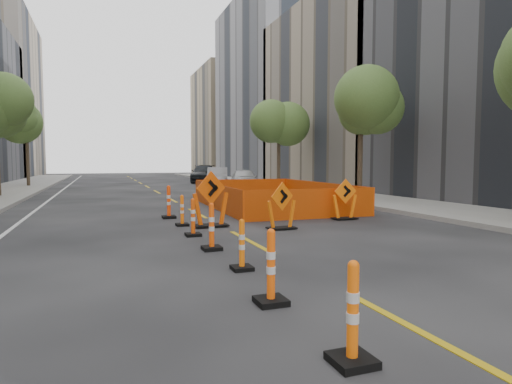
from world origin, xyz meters
name	(u,v)px	position (x,y,z in m)	size (l,w,h in m)	color
ground_plane	(336,287)	(0.00, 0.00, 0.00)	(140.00, 140.00, 0.00)	black
sidewalk_right	(370,200)	(9.00, 12.00, 0.07)	(4.00, 90.00, 0.15)	gray
bld_right_c	(369,98)	(17.00, 23.80, 7.00)	(12.00, 16.00, 14.00)	gray
bld_right_d	(286,92)	(17.00, 40.20, 10.00)	(12.00, 18.00, 20.00)	gray
bld_right_e	(238,123)	(17.00, 58.60, 8.00)	(12.00, 14.00, 16.00)	tan
tree_l_d	(26,126)	(-8.40, 30.00, 4.53)	(2.80, 2.80, 5.95)	#382B1E
tree_r_b	(361,107)	(8.40, 12.00, 4.53)	(2.80, 2.80, 5.95)	#382B1E
tree_r_c	(279,124)	(8.40, 22.00, 4.53)	(2.80, 2.80, 5.95)	#382B1E
channelizer_1	(353,313)	(-1.15, -2.24, 0.50)	(0.40, 0.40, 1.01)	#FF630A
channelizer_2	(271,267)	(-1.23, -0.38, 0.52)	(0.41, 0.41, 1.03)	#FF560A
channelizer_3	(242,245)	(-1.03, 1.49, 0.46)	(0.36, 0.36, 0.92)	orange
channelizer_4	(212,226)	(-1.11, 3.36, 0.52)	(0.41, 0.41, 1.04)	#FB4E0A
channelizer_5	(193,217)	(-1.13, 5.23, 0.49)	(0.39, 0.39, 0.98)	#E04609
channelizer_6	(182,210)	(-1.08, 7.09, 0.47)	(0.37, 0.37, 0.93)	#FF660A
channelizer_7	(169,202)	(-1.20, 8.96, 0.56)	(0.44, 0.44, 1.12)	#FA410A
chevron_sign_left	(211,199)	(-0.33, 6.57, 0.82)	(1.10, 0.66, 1.65)	#DA4A09
chevron_sign_center	(282,206)	(1.46, 5.45, 0.68)	(0.90, 0.54, 1.35)	#E75F09
chevron_sign_right	(345,199)	(4.25, 6.63, 0.68)	(0.90, 0.54, 1.36)	orange
safety_fence	(270,195)	(3.40, 11.18, 0.51)	(4.80, 8.17, 1.02)	#D65C0B
parked_car_near	(244,179)	(5.91, 22.26, 0.73)	(1.72, 4.28, 1.46)	silver
parked_car_mid	(218,177)	(5.38, 27.25, 0.74)	(1.56, 4.48, 1.48)	gray
parked_car_far	(204,174)	(5.58, 32.86, 0.81)	(2.26, 5.55, 1.61)	black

